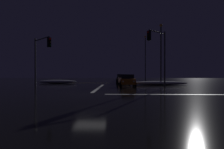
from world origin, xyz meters
TOP-DOWN VIEW (x-y plane):
  - ground at (0.00, 0.00)m, footprint 120.00×120.00m
  - stop_line_north at (0.00, 7.46)m, footprint 0.35×12.71m
  - centre_line_ns at (0.00, 19.06)m, footprint 22.00×0.15m
  - crosswalk_bar_east at (7.56, 0.00)m, footprint 12.71×0.40m
  - snow_bank_left_curb at (-8.26, 17.73)m, footprint 6.75×1.50m
  - snow_bank_right_curb at (8.26, 13.23)m, footprint 8.51×1.50m
  - sedan_orange at (3.51, 10.05)m, footprint 2.02×4.33m
  - sedan_white at (3.20, 16.44)m, footprint 2.02×4.33m
  - sedan_black at (2.94, 21.88)m, footprint 2.02×4.33m
  - sedan_silver at (3.01, 27.98)m, footprint 2.02×4.33m
  - sedan_gray at (3.16, 33.75)m, footprint 2.02×4.33m
  - sedan_red at (3.33, 39.48)m, footprint 2.02×4.33m
  - traffic_signal_nw at (-6.70, 6.70)m, footprint 2.99×2.99m
  - traffic_signal_ne at (6.94, 6.94)m, footprint 2.55×2.55m
  - streetlamp_right_near at (8.56, 13.06)m, footprint 0.44×0.44m
  - streetlamp_right_far at (8.56, 29.06)m, footprint 0.44×0.44m

SIDE VIEW (x-z plane):
  - ground at x=0.00m, z-range -0.10..0.00m
  - stop_line_north at x=0.00m, z-range 0.00..0.01m
  - centre_line_ns at x=0.00m, z-range 0.00..0.01m
  - crosswalk_bar_east at x=7.56m, z-range 0.00..0.01m
  - snow_bank_right_curb at x=8.26m, z-range 0.00..0.56m
  - snow_bank_left_curb at x=-8.26m, z-range 0.00..0.58m
  - sedan_orange at x=3.51m, z-range 0.02..1.59m
  - sedan_white at x=3.20m, z-range 0.02..1.59m
  - sedan_black at x=2.94m, z-range 0.02..1.59m
  - sedan_silver at x=3.01m, z-range 0.02..1.59m
  - sedan_gray at x=3.16m, z-range 0.02..1.59m
  - sedan_red at x=3.33m, z-range 0.02..1.59m
  - traffic_signal_nw at x=-6.70m, z-range 1.13..7.11m
  - traffic_signal_ne at x=6.94m, z-range 1.20..7.93m
  - streetlamp_right_near at x=8.56m, z-range 0.69..9.68m
  - streetlamp_right_far at x=8.56m, z-range 0.71..11.10m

